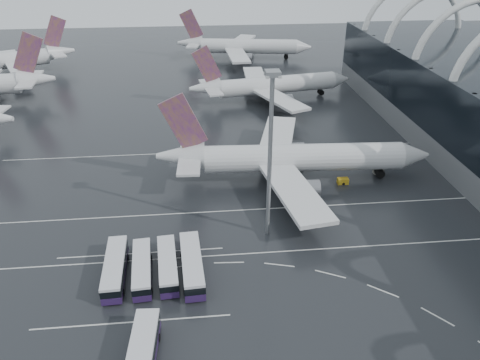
{
  "coord_description": "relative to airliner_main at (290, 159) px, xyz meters",
  "views": [
    {
      "loc": [
        -13.67,
        -65.77,
        49.09
      ],
      "look_at": [
        -5.77,
        11.59,
        7.0
      ],
      "focal_mm": 35.0,
      "sensor_mm": 36.0,
      "label": 1
    }
  ],
  "objects": [
    {
      "name": "ground",
      "position": [
        -6.28,
        -23.81,
        -5.04
      ],
      "size": [
        420.0,
        420.0,
        0.0
      ],
      "primitive_type": "plane",
      "color": "black",
      "rests_on": "ground"
    },
    {
      "name": "lane_marking_near",
      "position": [
        -6.28,
        -25.81,
        -5.03
      ],
      "size": [
        120.0,
        0.25,
        0.01
      ],
      "primitive_type": "cube",
      "color": "silver",
      "rests_on": "ground"
    },
    {
      "name": "lane_marking_mid",
      "position": [
        -6.28,
        -11.81,
        -5.03
      ],
      "size": [
        120.0,
        0.25,
        0.01
      ],
      "primitive_type": "cube",
      "color": "silver",
      "rests_on": "ground"
    },
    {
      "name": "lane_marking_far",
      "position": [
        -6.28,
        16.19,
        -5.03
      ],
      "size": [
        120.0,
        0.25,
        0.01
      ],
      "primitive_type": "cube",
      "color": "silver",
      "rests_on": "ground"
    },
    {
      "name": "bus_bay_line_south",
      "position": [
        -30.28,
        -39.81,
        -5.03
      ],
      "size": [
        28.0,
        0.25,
        0.01
      ],
      "primitive_type": "cube",
      "color": "silver",
      "rests_on": "ground"
    },
    {
      "name": "bus_bay_line_north",
      "position": [
        -30.28,
        -23.81,
        -5.03
      ],
      "size": [
        28.0,
        0.25,
        0.01
      ],
      "primitive_type": "cube",
      "color": "silver",
      "rests_on": "ground"
    },
    {
      "name": "airliner_main",
      "position": [
        0.0,
        0.0,
        0.0
      ],
      "size": [
        59.39,
        52.07,
        20.12
      ],
      "rotation": [
        0.0,
        0.0,
        -0.05
      ],
      "color": "silver",
      "rests_on": "ground"
    },
    {
      "name": "airliner_gate_b",
      "position": [
        4.11,
        53.92,
        -0.38
      ],
      "size": [
        53.49,
        47.5,
        18.61
      ],
      "rotation": [
        0.0,
        0.0,
        0.17
      ],
      "color": "silver",
      "rests_on": "ground"
    },
    {
      "name": "airliner_gate_c",
      "position": [
        1.0,
        108.52,
        -0.03
      ],
      "size": [
        56.16,
        51.2,
        20.03
      ],
      "rotation": [
        0.0,
        0.0,
        -0.16
      ],
      "color": "silver",
      "rests_on": "ground"
    },
    {
      "name": "jet_remote_far",
      "position": [
        -86.41,
        94.55,
        0.14
      ],
      "size": [
        44.06,
        35.98,
        20.08
      ],
      "rotation": [
        0.0,
        0.0,
        3.57
      ],
      "color": "silver",
      "rests_on": "ground"
    },
    {
      "name": "bus_row_near_a",
      "position": [
        -33.67,
        -29.76,
        -3.22
      ],
      "size": [
        3.58,
        13.53,
        3.31
      ],
      "rotation": [
        0.0,
        0.0,
        1.61
      ],
      "color": "#2D143F",
      "rests_on": "ground"
    },
    {
      "name": "bus_row_near_b",
      "position": [
        -29.46,
        -30.06,
        -3.35
      ],
      "size": [
        3.73,
        12.65,
        3.07
      ],
      "rotation": [
        0.0,
        0.0,
        1.64
      ],
      "color": "#2D143F",
      "rests_on": "ground"
    },
    {
      "name": "bus_row_near_c",
      "position": [
        -25.44,
        -29.69,
        -3.33
      ],
      "size": [
        3.82,
        12.8,
        3.11
      ],
      "rotation": [
        0.0,
        0.0,
        1.65
      ],
      "color": "#2D143F",
      "rests_on": "ground"
    },
    {
      "name": "bus_row_near_d",
      "position": [
        -21.58,
        -30.17,
        -3.15
      ],
      "size": [
        3.98,
        14.09,
        3.43
      ],
      "rotation": [
        0.0,
        0.0,
        1.63
      ],
      "color": "#2D143F",
      "rests_on": "ground"
    },
    {
      "name": "bus_row_far_c",
      "position": [
        -28.04,
        -47.94,
        -3.15
      ],
      "size": [
        4.02,
        14.12,
        3.43
      ],
      "rotation": [
        0.0,
        0.0,
        1.51
      ],
      "color": "#2D143F",
      "rests_on": "ground"
    },
    {
      "name": "floodlight_mast",
      "position": [
        -7.85,
        -20.11,
        13.8
      ],
      "size": [
        2.3,
        2.3,
        29.94
      ],
      "color": "gray",
      "rests_on": "ground"
    },
    {
      "name": "gse_cart_belly_a",
      "position": [
        11.32,
        -3.23,
        -4.4
      ],
      "size": [
        2.33,
        1.38,
        1.27
      ],
      "primitive_type": "cube",
      "color": "gold",
      "rests_on": "ground"
    },
    {
      "name": "gse_cart_belly_b",
      "position": [
        12.97,
        9.93,
        -4.39
      ],
      "size": [
        2.36,
        1.4,
        1.29
      ],
      "primitive_type": "cube",
      "color": "slate",
      "rests_on": "ground"
    },
    {
      "name": "gse_cart_belly_d",
      "position": [
        20.73,
        0.66,
        -4.45
      ],
      "size": [
        2.16,
        1.27,
        1.18
      ],
      "primitive_type": "cube",
      "color": "slate",
      "rests_on": "ground"
    },
    {
      "name": "gse_cart_belly_e",
      "position": [
        6.27,
        6.14,
        -4.48
      ],
      "size": [
        2.06,
        1.22,
        1.13
      ],
      "primitive_type": "cube",
      "color": "gold",
      "rests_on": "ground"
    }
  ]
}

